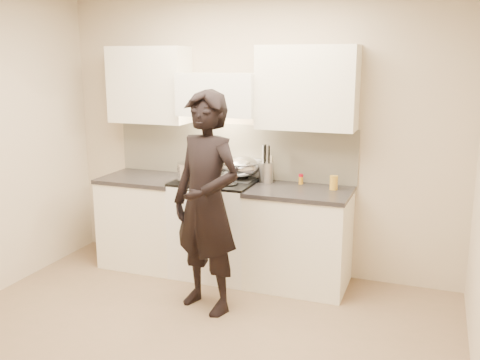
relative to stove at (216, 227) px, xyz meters
name	(u,v)px	position (x,y,z in m)	size (l,w,h in m)	color
ground_plane	(180,348)	(0.30, -1.42, -0.47)	(4.00, 4.00, 0.00)	#87684E
room_shell	(190,126)	(0.24, -1.05, 1.12)	(4.04, 3.54, 2.70)	#C5B599
stove	(216,227)	(0.00, 0.00, 0.00)	(0.76, 0.65, 0.96)	white
counter_right	(299,238)	(0.83, 0.00, -0.01)	(0.92, 0.67, 0.92)	white
counter_left	(147,220)	(-0.78, 0.00, -0.01)	(0.82, 0.67, 0.92)	white
wok	(240,167)	(0.20, 0.13, 0.59)	(0.39, 0.49, 0.32)	silver
stock_pot	(190,171)	(-0.20, -0.14, 0.57)	(0.33, 0.33, 0.16)	silver
utensil_crock	(266,171)	(0.45, 0.17, 0.56)	(0.14, 0.14, 0.36)	silver
spice_jar	(301,179)	(0.78, 0.21, 0.49)	(0.04, 0.04, 0.10)	orange
oil_glass	(334,183)	(1.11, 0.11, 0.51)	(0.07, 0.07, 0.13)	gold
person	(207,203)	(0.23, -0.74, 0.45)	(0.67, 0.44, 1.84)	black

